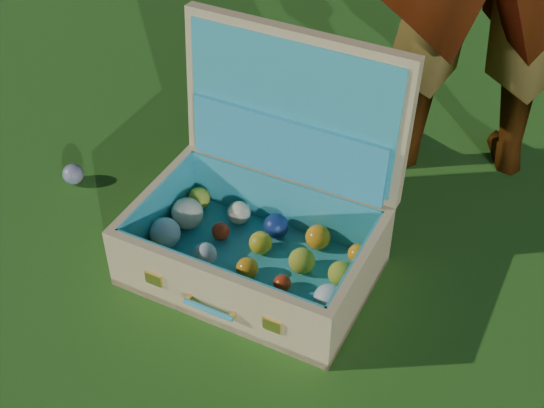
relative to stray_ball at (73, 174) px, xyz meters
The scene contains 3 objects.
ground 0.59m from the stray_ball, ahead, with size 60.00×60.00×0.00m, color #215114.
stray_ball is the anchor object (origin of this frame).
suitcase 0.66m from the stray_ball, 10.99° to the left, with size 0.70×0.59×0.59m.
Camera 1 is at (0.99, -0.99, 1.44)m, focal length 50.00 mm.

